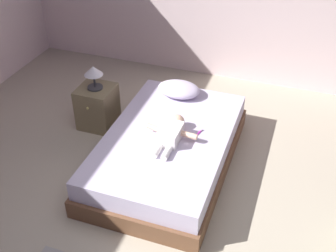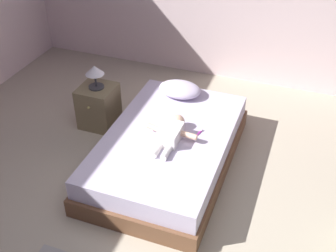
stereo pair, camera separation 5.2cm
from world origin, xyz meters
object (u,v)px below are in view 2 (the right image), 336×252
(toothbrush, at_px, (198,134))
(nightstand, at_px, (99,106))
(baby, at_px, (171,133))
(pillow, at_px, (180,89))
(lamp, at_px, (95,72))
(bed, at_px, (168,150))

(toothbrush, bearing_deg, nightstand, 166.69)
(baby, relative_size, toothbrush, 3.96)
(pillow, xyz_separation_m, lamp, (-0.88, -0.33, 0.22))
(nightstand, bearing_deg, toothbrush, -13.31)
(baby, bearing_deg, nightstand, 156.44)
(toothbrush, bearing_deg, pillow, 123.14)
(lamp, bearing_deg, baby, -23.56)
(bed, height_order, pillow, pillow)
(bed, xyz_separation_m, baby, (0.05, -0.05, 0.27))
(lamp, bearing_deg, nightstand, -90.00)
(nightstand, height_order, lamp, lamp)
(lamp, bearing_deg, pillow, 20.50)
(bed, bearing_deg, baby, -45.56)
(bed, distance_m, baby, 0.28)
(toothbrush, height_order, lamp, lamp)
(toothbrush, relative_size, lamp, 0.57)
(baby, xyz_separation_m, nightstand, (-1.06, 0.46, -0.21))
(bed, relative_size, nightstand, 4.03)
(bed, height_order, toothbrush, toothbrush)
(baby, distance_m, lamp, 1.18)
(baby, bearing_deg, bed, 134.44)
(pillow, relative_size, toothbrush, 3.11)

